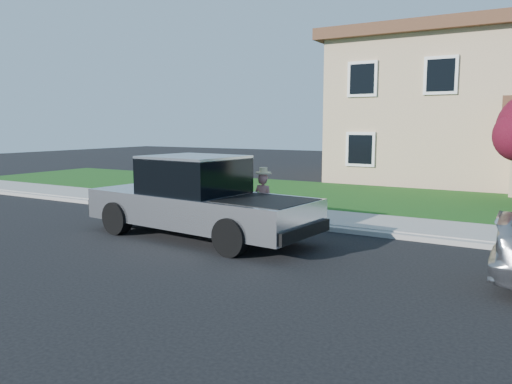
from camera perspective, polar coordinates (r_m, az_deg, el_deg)
ground at (r=10.24m, az=0.91°, el=-7.23°), size 80.00×80.00×0.00m
curb at (r=12.43m, az=11.59°, el=-4.46°), size 40.00×0.20×0.12m
sidewalk at (r=13.45m, az=13.11°, el=-3.52°), size 40.00×2.00×0.15m
lawn at (r=17.75m, az=17.44°, el=-1.09°), size 40.00×7.00×0.10m
house at (r=25.27m, az=22.50°, el=8.26°), size 14.00×11.30×6.85m
pickup_truck at (r=11.78m, az=-6.62°, el=-0.87°), size 6.02×2.56×1.93m
woman at (r=12.31m, az=0.85°, el=-1.10°), size 0.56×0.40×1.61m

